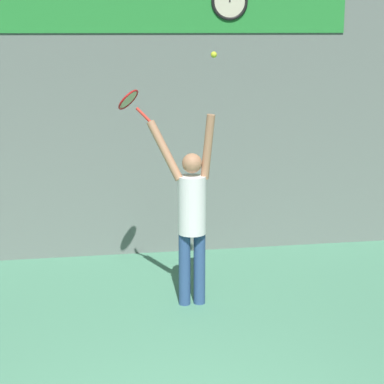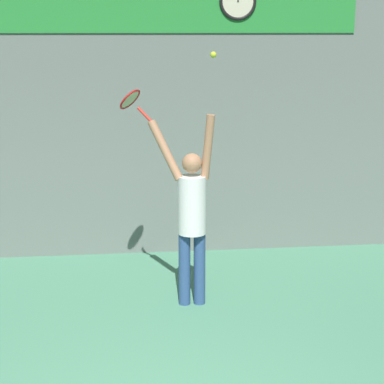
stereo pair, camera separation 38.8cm
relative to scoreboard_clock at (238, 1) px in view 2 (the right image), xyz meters
The scene contains 6 objects.
back_wall 1.64m from the scoreboard_clock, behind, with size 18.00×0.10×5.00m.
sponsor_banner 1.41m from the scoreboard_clock, behind, with size 5.95×0.02×0.79m.
scoreboard_clock is the anchor object (origin of this frame).
tennis_player 3.05m from the scoreboard_clock, 113.71° to the right, with size 0.73×0.44×2.12m.
tennis_racket 2.34m from the scoreboard_clock, 133.78° to the right, with size 0.40×0.35×0.35m.
tennis_ball 2.15m from the scoreboard_clock, 106.93° to the right, with size 0.06×0.06×0.06m.
Camera 2 is at (-0.23, -4.30, 2.99)m, focal length 65.00 mm.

